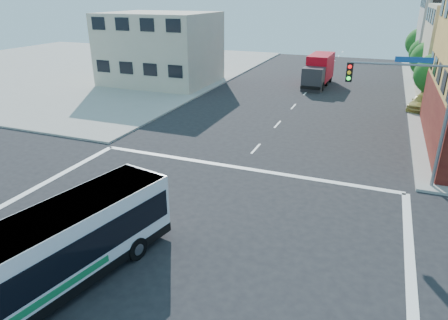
% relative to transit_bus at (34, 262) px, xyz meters
% --- Properties ---
extents(ground, '(120.00, 120.00, 0.00)m').
position_rel_transit_bus_xyz_m(ground, '(2.56, 3.88, -1.60)').
color(ground, black).
rests_on(ground, ground).
extents(sidewalk_nw, '(50.00, 50.00, 0.15)m').
position_rel_transit_bus_xyz_m(sidewalk_nw, '(-32.44, 38.88, -1.53)').
color(sidewalk_nw, gray).
rests_on(sidewalk_nw, ground).
extents(building_west, '(12.06, 10.06, 8.00)m').
position_rel_transit_bus_xyz_m(building_west, '(-14.46, 33.86, 2.41)').
color(building_west, '#BEB29D').
rests_on(building_west, ground).
extents(signal_mast_ne, '(7.91, 1.13, 8.07)m').
position_rel_transit_bus_xyz_m(signal_mast_ne, '(11.64, 14.50, 3.38)').
color(signal_mast_ne, gray).
rests_on(signal_mast_ne, ground).
extents(street_tree_a, '(3.60, 3.60, 5.53)m').
position_rel_transit_bus_xyz_m(street_tree_a, '(14.46, 31.81, 1.99)').
color(street_tree_a, '#3D2216').
rests_on(street_tree_a, ground).
extents(street_tree_b, '(3.80, 3.80, 5.79)m').
position_rel_transit_bus_xyz_m(street_tree_b, '(14.46, 39.81, 2.15)').
color(street_tree_b, '#3D2216').
rests_on(street_tree_b, ground).
extents(street_tree_c, '(3.40, 3.40, 5.29)m').
position_rel_transit_bus_xyz_m(street_tree_c, '(14.46, 47.81, 1.86)').
color(street_tree_c, '#3D2216').
rests_on(street_tree_c, ground).
extents(street_tree_d, '(4.00, 4.00, 6.03)m').
position_rel_transit_bus_xyz_m(street_tree_d, '(14.46, 55.81, 2.28)').
color(street_tree_d, '#3D2216').
rests_on(street_tree_d, ground).
extents(transit_bus, '(4.58, 11.30, 3.27)m').
position_rel_transit_bus_xyz_m(transit_bus, '(0.00, 0.00, 0.00)').
color(transit_bus, black).
rests_on(transit_bus, ground).
extents(box_truck, '(2.55, 7.81, 3.48)m').
position_rel_transit_bus_xyz_m(box_truck, '(3.10, 39.19, 0.09)').
color(box_truck, '#2A2A2F').
rests_on(box_truck, ground).
extents(parked_car, '(3.35, 5.01, 1.58)m').
position_rel_transit_bus_xyz_m(parked_car, '(13.88, 31.97, -0.81)').
color(parked_car, tan).
rests_on(parked_car, ground).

